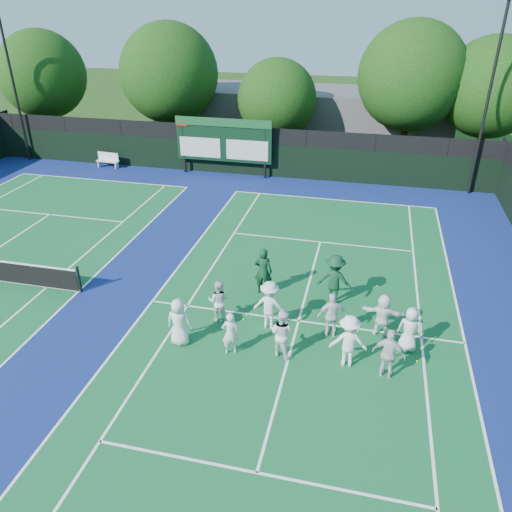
# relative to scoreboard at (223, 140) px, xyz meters

# --- Properties ---
(ground) EXTENTS (120.00, 120.00, 0.00)m
(ground) POSITION_rel_scoreboard_xyz_m (7.01, -15.59, -2.19)
(ground) COLOR #1D3D10
(ground) RESTS_ON ground
(court_apron) EXTENTS (34.00, 32.00, 0.01)m
(court_apron) POSITION_rel_scoreboard_xyz_m (1.01, -14.59, -2.19)
(court_apron) COLOR navy
(court_apron) RESTS_ON ground
(near_court) EXTENTS (11.05, 23.85, 0.01)m
(near_court) POSITION_rel_scoreboard_xyz_m (7.01, -14.59, -2.18)
(near_court) COLOR #135D2F
(near_court) RESTS_ON ground
(back_fence) EXTENTS (34.00, 0.08, 3.00)m
(back_fence) POSITION_rel_scoreboard_xyz_m (1.01, 0.41, -0.83)
(back_fence) COLOR black
(back_fence) RESTS_ON ground
(scoreboard) EXTENTS (6.00, 0.21, 3.55)m
(scoreboard) POSITION_rel_scoreboard_xyz_m (0.00, 0.00, 0.00)
(scoreboard) COLOR black
(scoreboard) RESTS_ON ground
(clubhouse) EXTENTS (18.00, 6.00, 4.00)m
(clubhouse) POSITION_rel_scoreboard_xyz_m (5.01, 8.41, -0.19)
(clubhouse) COLOR #545459
(clubhouse) RESTS_ON ground
(light_pole_left) EXTENTS (1.20, 0.30, 10.12)m
(light_pole_left) POSITION_rel_scoreboard_xyz_m (-13.99, 0.11, 4.11)
(light_pole_left) COLOR black
(light_pole_left) RESTS_ON ground
(light_pole_right) EXTENTS (1.20, 0.30, 10.12)m
(light_pole_right) POSITION_rel_scoreboard_xyz_m (14.51, 0.11, 4.11)
(light_pole_right) COLOR black
(light_pole_right) RESTS_ON ground
(bench) EXTENTS (1.57, 0.58, 0.97)m
(bench) POSITION_rel_scoreboard_xyz_m (-7.84, -0.22, -1.67)
(bench) COLOR silver
(bench) RESTS_ON ground
(tree_a) EXTENTS (6.07, 6.07, 8.07)m
(tree_a) POSITION_rel_scoreboard_xyz_m (-14.31, 3.99, 2.68)
(tree_a) COLOR black
(tree_a) RESTS_ON ground
(tree_b) EXTENTS (6.52, 6.52, 8.66)m
(tree_b) POSITION_rel_scoreboard_xyz_m (-4.67, 3.99, 3.04)
(tree_b) COLOR black
(tree_b) RESTS_ON ground
(tree_c) EXTENTS (5.12, 5.12, 6.61)m
(tree_c) POSITION_rel_scoreboard_xyz_m (2.67, 3.99, 1.72)
(tree_c) COLOR black
(tree_c) RESTS_ON ground
(tree_d) EXTENTS (6.47, 6.47, 8.95)m
(tree_d) POSITION_rel_scoreboard_xyz_m (10.91, 3.99, 3.36)
(tree_d) COLOR black
(tree_d) RESTS_ON ground
(tree_e) EXTENTS (5.86, 5.86, 8.17)m
(tree_e) POSITION_rel_scoreboard_xyz_m (15.48, 3.99, 2.89)
(tree_e) COLOR black
(tree_e) RESTS_ON ground
(tennis_ball_0) EXTENTS (0.07, 0.07, 0.07)m
(tennis_ball_0) POSITION_rel_scoreboard_xyz_m (5.18, -14.65, -2.16)
(tennis_ball_0) COLOR #C5D018
(tennis_ball_0) RESTS_ON ground
(tennis_ball_1) EXTENTS (0.07, 0.07, 0.07)m
(tennis_ball_1) POSITION_rel_scoreboard_xyz_m (9.62, -11.58, -2.16)
(tennis_ball_1) COLOR #C5D018
(tennis_ball_1) RESTS_ON ground
(tennis_ball_2) EXTENTS (0.07, 0.07, 0.07)m
(tennis_ball_2) POSITION_rel_scoreboard_xyz_m (10.93, -15.91, -2.16)
(tennis_ball_2) COLOR #C5D018
(tennis_ball_2) RESTS_ON ground
(tennis_ball_3) EXTENTS (0.07, 0.07, 0.07)m
(tennis_ball_3) POSITION_rel_scoreboard_xyz_m (5.12, -14.97, -2.16)
(tennis_ball_3) COLOR #C5D018
(tennis_ball_3) RESTS_ON ground
(tennis_ball_5) EXTENTS (0.07, 0.07, 0.07)m
(tennis_ball_5) POSITION_rel_scoreboard_xyz_m (9.06, -14.74, -2.16)
(tennis_ball_5) COLOR #C5D018
(tennis_ball_5) RESTS_ON ground
(player_front_0) EXTENTS (0.83, 0.56, 1.66)m
(player_front_0) POSITION_rel_scoreboard_xyz_m (3.45, -16.68, -1.36)
(player_front_0) COLOR white
(player_front_0) RESTS_ON ground
(player_front_1) EXTENTS (0.63, 0.52, 1.50)m
(player_front_1) POSITION_rel_scoreboard_xyz_m (5.18, -16.78, -1.44)
(player_front_1) COLOR silver
(player_front_1) RESTS_ON ground
(player_front_2) EXTENTS (0.98, 0.88, 1.64)m
(player_front_2) POSITION_rel_scoreboard_xyz_m (6.76, -16.50, -1.37)
(player_front_2) COLOR white
(player_front_2) RESTS_ON ground
(player_front_3) EXTENTS (1.20, 0.78, 1.75)m
(player_front_3) POSITION_rel_scoreboard_xyz_m (8.79, -16.50, -1.32)
(player_front_3) COLOR white
(player_front_3) RESTS_ON ground
(player_front_4) EXTENTS (1.04, 0.60, 1.66)m
(player_front_4) POSITION_rel_scoreboard_xyz_m (9.98, -16.78, -1.36)
(player_front_4) COLOR silver
(player_front_4) RESTS_ON ground
(player_back_0) EXTENTS (0.80, 0.64, 1.55)m
(player_back_0) POSITION_rel_scoreboard_xyz_m (4.29, -15.12, -1.42)
(player_back_0) COLOR silver
(player_back_0) RESTS_ON ground
(player_back_1) EXTENTS (1.17, 0.72, 1.76)m
(player_back_1) POSITION_rel_scoreboard_xyz_m (6.08, -15.13, -1.31)
(player_back_1) COLOR white
(player_back_1) RESTS_ON ground
(player_back_2) EXTENTS (1.04, 0.68, 1.64)m
(player_back_2) POSITION_rel_scoreboard_xyz_m (8.17, -15.17, -1.37)
(player_back_2) COLOR silver
(player_back_2) RESTS_ON ground
(player_back_3) EXTENTS (1.43, 0.53, 1.52)m
(player_back_3) POSITION_rel_scoreboard_xyz_m (9.79, -14.67, -1.43)
(player_back_3) COLOR white
(player_back_3) RESTS_ON ground
(player_back_4) EXTENTS (0.83, 0.62, 1.54)m
(player_back_4) POSITION_rel_scoreboard_xyz_m (10.62, -15.31, -1.42)
(player_back_4) COLOR white
(player_back_4) RESTS_ON ground
(coach_left) EXTENTS (0.70, 0.47, 1.88)m
(coach_left) POSITION_rel_scoreboard_xyz_m (5.40, -13.04, -1.25)
(coach_left) COLOR #0E361E
(coach_left) RESTS_ON ground
(coach_right) EXTENTS (1.32, 0.85, 1.94)m
(coach_right) POSITION_rel_scoreboard_xyz_m (8.06, -13.11, -1.22)
(coach_right) COLOR #103B23
(coach_right) RESTS_ON ground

